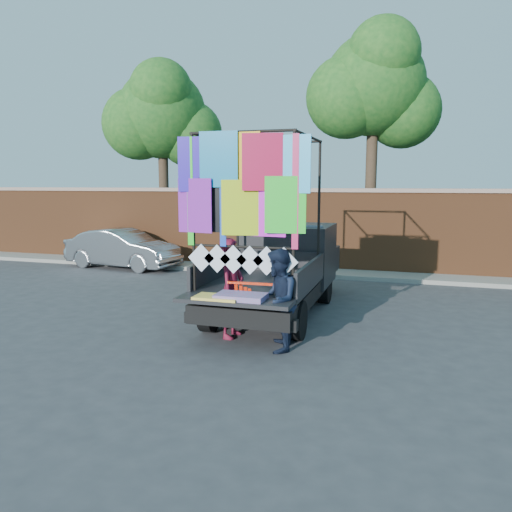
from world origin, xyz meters
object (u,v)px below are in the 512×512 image
(pickup_truck, at_px, (283,267))
(woman, at_px, (231,288))
(sedan, at_px, (123,249))
(man, at_px, (278,300))

(pickup_truck, xyz_separation_m, woman, (-0.34, -2.43, -0.01))
(woman, bearing_deg, pickup_truck, -5.41)
(sedan, relative_size, man, 2.27)
(sedan, bearing_deg, pickup_truck, -111.49)
(sedan, relative_size, woman, 2.15)
(woman, distance_m, man, 1.11)
(pickup_truck, bearing_deg, woman, -97.87)
(pickup_truck, relative_size, woman, 3.19)
(woman, bearing_deg, man, -113.93)
(sedan, height_order, woman, woman)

